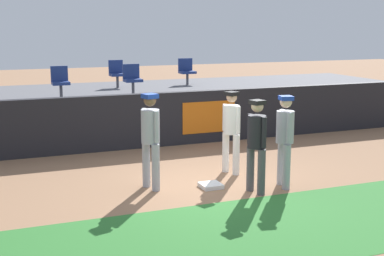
% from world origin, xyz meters
% --- Properties ---
extents(ground_plane, '(60.00, 60.00, 0.00)m').
position_xyz_m(ground_plane, '(0.00, 0.00, 0.00)').
color(ground_plane, '#936B4C').
extents(grass_foreground_strip, '(18.00, 2.80, 0.01)m').
position_xyz_m(grass_foreground_strip, '(0.00, -2.37, 0.00)').
color(grass_foreground_strip, '#2D722D').
rests_on(grass_foreground_strip, ground_plane).
extents(first_base, '(0.40, 0.40, 0.08)m').
position_xyz_m(first_base, '(-0.01, -0.10, 0.04)').
color(first_base, white).
rests_on(first_base, ground_plane).
extents(player_fielder_home, '(0.42, 0.57, 1.75)m').
position_xyz_m(player_fielder_home, '(0.79, 0.69, 1.01)').
color(player_fielder_home, white).
rests_on(player_fielder_home, ground_plane).
extents(player_runner_visitor, '(0.41, 0.49, 1.79)m').
position_xyz_m(player_runner_visitor, '(1.32, -0.57, 1.04)').
color(player_runner_visitor, '#9EA3AD').
rests_on(player_runner_visitor, ground_plane).
extents(player_coach_visitor, '(0.43, 0.50, 1.85)m').
position_xyz_m(player_coach_visitor, '(-1.11, 0.26, 1.07)').
color(player_coach_visitor, '#9EA3AD').
rests_on(player_coach_visitor, ground_plane).
extents(player_umpire, '(0.40, 0.49, 1.76)m').
position_xyz_m(player_umpire, '(0.64, -0.70, 1.02)').
color(player_umpire, '#4C4C51').
rests_on(player_umpire, ground_plane).
extents(field_wall, '(18.00, 0.26, 1.40)m').
position_xyz_m(field_wall, '(0.01, 3.70, 0.70)').
color(field_wall, black).
rests_on(field_wall, ground_plane).
extents(bleacher_platform, '(18.00, 4.80, 1.20)m').
position_xyz_m(bleacher_platform, '(0.00, 6.27, 0.60)').
color(bleacher_platform, '#59595E').
rests_on(bleacher_platform, ground_plane).
extents(seat_back_center, '(0.44, 0.44, 0.84)m').
position_xyz_m(seat_back_center, '(-0.13, 6.95, 1.67)').
color(seat_back_center, '#4C4C51').
rests_on(seat_back_center, bleacher_platform).
extents(seat_back_right, '(0.48, 0.44, 0.84)m').
position_xyz_m(seat_back_right, '(2.18, 6.95, 1.67)').
color(seat_back_right, '#4C4C51').
rests_on(seat_back_right, bleacher_platform).
extents(seat_front_left, '(0.45, 0.44, 0.84)m').
position_xyz_m(seat_front_left, '(-2.09, 5.15, 1.67)').
color(seat_front_left, '#4C4C51').
rests_on(seat_front_left, bleacher_platform).
extents(seat_front_center, '(0.47, 0.44, 0.84)m').
position_xyz_m(seat_front_center, '(-0.13, 5.15, 1.67)').
color(seat_front_center, '#4C4C51').
rests_on(seat_front_center, bleacher_platform).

